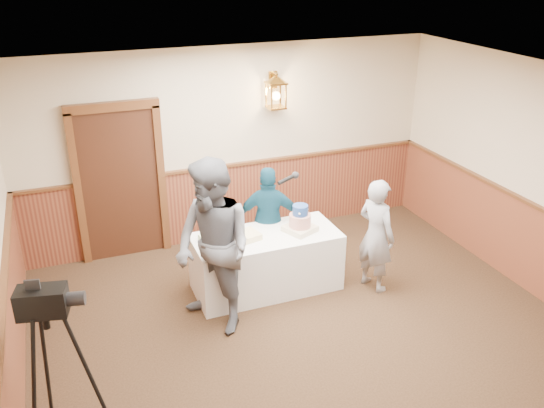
# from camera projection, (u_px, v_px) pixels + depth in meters

# --- Properties ---
(ground) EXTENTS (7.00, 7.00, 0.00)m
(ground) POSITION_uv_depth(u_px,v_px,m) (342.00, 381.00, 5.77)
(ground) COLOR black
(ground) RESTS_ON ground
(room_shell) EXTENTS (6.02, 7.02, 2.81)m
(room_shell) POSITION_uv_depth(u_px,v_px,m) (322.00, 227.00, 5.51)
(room_shell) COLOR beige
(room_shell) RESTS_ON ground
(display_table) EXTENTS (1.80, 0.80, 0.75)m
(display_table) POSITION_uv_depth(u_px,v_px,m) (266.00, 262.00, 7.20)
(display_table) COLOR white
(display_table) RESTS_ON ground
(tiered_cake) EXTENTS (0.44, 0.44, 0.35)m
(tiered_cake) POSITION_uv_depth(u_px,v_px,m) (300.00, 221.00, 7.09)
(tiered_cake) COLOR beige
(tiered_cake) RESTS_ON display_table
(sheet_cake_yellow) EXTENTS (0.41, 0.34, 0.07)m
(sheet_cake_yellow) POSITION_uv_depth(u_px,v_px,m) (244.00, 237.00, 6.93)
(sheet_cake_yellow) COLOR #F2E391
(sheet_cake_yellow) RESTS_ON display_table
(sheet_cake_green) EXTENTS (0.32, 0.28, 0.06)m
(sheet_cake_green) POSITION_uv_depth(u_px,v_px,m) (212.00, 237.00, 6.93)
(sheet_cake_green) COLOR #A4CF92
(sheet_cake_green) RESTS_ON display_table
(interviewer) EXTENTS (1.67, 1.19, 2.00)m
(interviewer) POSITION_uv_depth(u_px,v_px,m) (214.00, 248.00, 6.22)
(interviewer) COLOR slate
(interviewer) RESTS_ON ground
(baker) EXTENTS (0.50, 0.62, 1.47)m
(baker) POSITION_uv_depth(u_px,v_px,m) (376.00, 235.00, 7.08)
(baker) COLOR gray
(baker) RESTS_ON ground
(assistant_p) EXTENTS (0.93, 0.64, 1.47)m
(assistant_p) POSITION_uv_depth(u_px,v_px,m) (269.00, 221.00, 7.45)
(assistant_p) COLOR navy
(assistant_p) RESTS_ON ground
(tv_camera_rig) EXTENTS (0.62, 0.57, 1.57)m
(tv_camera_rig) POSITION_uv_depth(u_px,v_px,m) (57.00, 377.00, 4.78)
(tv_camera_rig) COLOR black
(tv_camera_rig) RESTS_ON ground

